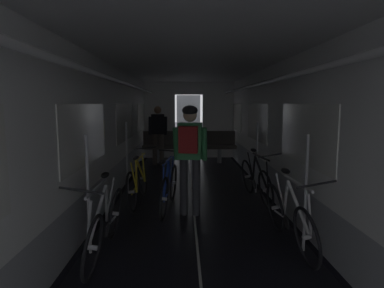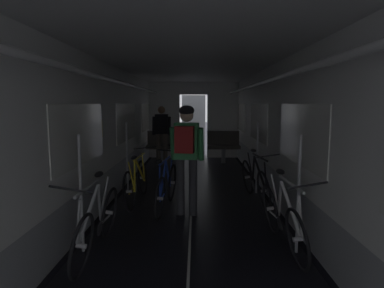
% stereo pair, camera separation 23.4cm
% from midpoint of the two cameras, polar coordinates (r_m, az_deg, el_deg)
% --- Properties ---
extents(train_car_shell, '(3.14, 12.34, 2.57)m').
position_cam_midpoint_polar(train_car_shell, '(5.21, -0.96, 6.42)').
color(train_car_shell, black).
rests_on(train_car_shell, ground).
extents(bench_seat_far_left, '(0.98, 0.51, 0.95)m').
position_cam_midpoint_polar(bench_seat_far_left, '(9.80, -6.45, 0.02)').
color(bench_seat_far_left, gray).
rests_on(bench_seat_far_left, ground).
extents(bench_seat_far_right, '(0.98, 0.51, 0.95)m').
position_cam_midpoint_polar(bench_seat_far_right, '(9.80, 4.09, 0.05)').
color(bench_seat_far_right, gray).
rests_on(bench_seat_far_right, ground).
extents(bicycle_black, '(0.51, 1.69, 0.96)m').
position_cam_midpoint_polar(bicycle_black, '(6.05, 10.00, -6.19)').
color(bicycle_black, black).
rests_on(bicycle_black, ground).
extents(bicycle_silver, '(0.44, 1.69, 0.96)m').
position_cam_midpoint_polar(bicycle_silver, '(4.03, -16.62, -13.21)').
color(bicycle_silver, black).
rests_on(bicycle_silver, ground).
extents(bicycle_yellow, '(0.44, 1.69, 0.95)m').
position_cam_midpoint_polar(bicycle_yellow, '(5.92, -10.57, -6.49)').
color(bicycle_yellow, black).
rests_on(bicycle_yellow, ground).
extents(bicycle_white, '(0.45, 1.69, 0.96)m').
position_cam_midpoint_polar(bicycle_white, '(4.24, 15.06, -12.12)').
color(bicycle_white, black).
rests_on(bicycle_white, ground).
extents(person_cyclist_aisle, '(0.55, 0.43, 1.73)m').
position_cam_midpoint_polar(person_cyclist_aisle, '(5.06, -1.72, -0.72)').
color(person_cyclist_aisle, '#2D2D33').
rests_on(person_cyclist_aisle, ground).
extents(bicycle_blue_in_aisle, '(0.44, 1.69, 0.95)m').
position_cam_midpoint_polar(bicycle_blue_in_aisle, '(5.47, -5.30, -7.51)').
color(bicycle_blue_in_aisle, black).
rests_on(bicycle_blue_in_aisle, ground).
extents(person_standing_near_bench, '(0.53, 0.23, 1.69)m').
position_cam_midpoint_polar(person_standing_near_bench, '(9.38, -6.66, 2.21)').
color(person_standing_near_bench, brown).
rests_on(person_standing_near_bench, ground).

